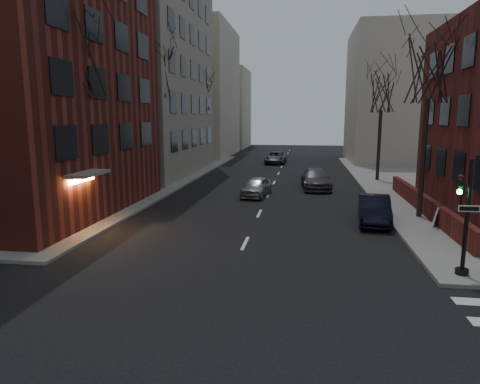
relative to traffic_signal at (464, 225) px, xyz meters
name	(u,v)px	position (x,y,z in m)	size (l,w,h in m)	color
building_left_tan	(100,26)	(-24.94, 25.01, 12.09)	(18.00, 18.00, 28.00)	gray
low_wall_right	(424,204)	(1.36, 10.01, -1.26)	(0.35, 16.00, 1.00)	maroon
building_distant_la	(183,92)	(-22.94, 46.01, 7.09)	(14.00, 16.00, 18.00)	#B3AB97
building_distant_ra	(409,96)	(7.06, 41.01, 6.09)	(14.00, 14.00, 16.00)	#B3AB97
building_distant_lb	(220,109)	(-20.94, 63.01, 5.09)	(10.00, 12.00, 14.00)	#B3AB97
traffic_signal	(464,225)	(0.00, 0.00, 0.00)	(0.76, 0.44, 4.00)	black
tree_left_a	(71,55)	(-16.74, 5.01, 6.56)	(4.18, 4.18, 10.26)	#2D231C
tree_left_b	(156,71)	(-16.74, 17.01, 7.00)	(4.40, 4.40, 10.80)	#2D231C
tree_left_c	(200,93)	(-16.74, 31.01, 6.12)	(3.96, 3.96, 9.72)	#2D231C
tree_right_a	(430,68)	(0.86, 9.01, 6.12)	(3.96, 3.96, 9.72)	#2D231C
tree_right_b	(382,92)	(0.86, 23.01, 5.68)	(3.74, 3.74, 9.18)	#2D231C
streetlamp_near	(146,136)	(-16.14, 13.01, 2.33)	(0.36, 0.36, 6.28)	black
streetlamp_far	(210,128)	(-16.14, 33.01, 2.33)	(0.36, 0.36, 6.28)	black
parked_sedan	(374,210)	(-1.74, 7.65, -1.18)	(1.54, 4.43, 1.46)	black
car_lane_silver	(256,187)	(-8.74, 14.47, -1.23)	(1.59, 3.96, 1.35)	#999A9F
car_lane_gray	(316,179)	(-4.51, 18.34, -1.15)	(2.13, 5.23, 1.52)	#414146
car_lane_far	(276,158)	(-8.84, 36.18, -1.19)	(2.38, 5.16, 1.43)	#45454B
sandwich_board	(439,217)	(1.29, 6.88, -1.27)	(0.43, 0.60, 0.97)	white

